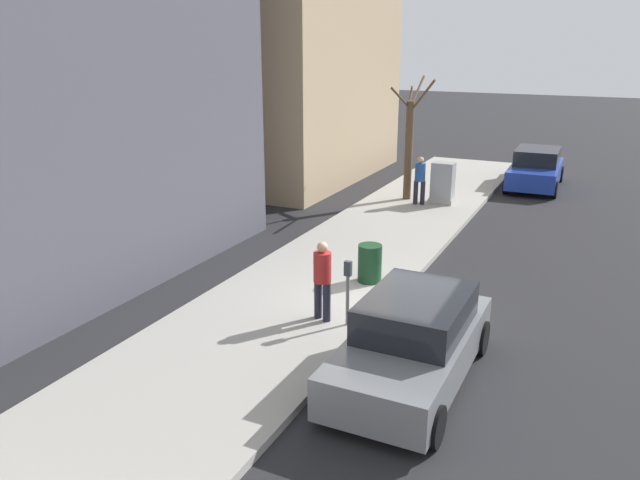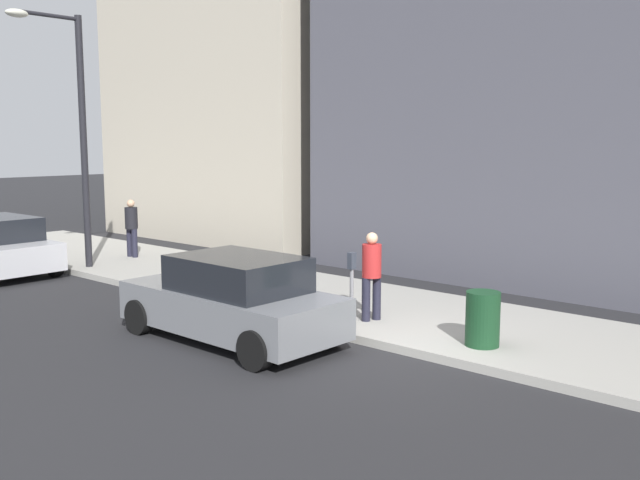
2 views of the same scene
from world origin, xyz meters
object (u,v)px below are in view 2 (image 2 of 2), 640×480
streetlamp (73,120)px  trash_bin (483,319)px  parked_car_grey (233,300)px  parking_meter (352,281)px  pedestrian_midblock (372,271)px  pedestrian_far_corner (131,225)px

streetlamp → trash_bin: bearing=-86.9°
parked_car_grey → parking_meter: bearing=-35.6°
parked_car_grey → pedestrian_midblock: (2.29, -1.28, 0.35)m
streetlamp → pedestrian_midblock: streetlamp is taller
parked_car_grey → streetlamp: bearing=79.3°
pedestrian_midblock → pedestrian_far_corner: bearing=101.1°
parking_meter → trash_bin: size_ratio=1.50×
parked_car_grey → pedestrian_midblock: 2.65m
parking_meter → pedestrian_midblock: bearing=-2.0°
streetlamp → parked_car_grey: bearing=-101.3°
parked_car_grey → streetlamp: 8.66m
parking_meter → streetlamp: bearing=91.1°
parked_car_grey → streetlamp: size_ratio=0.65×
parked_car_grey → trash_bin: size_ratio=4.68×
parked_car_grey → pedestrian_midblock: pedestrian_midblock is taller
parked_car_grey → parking_meter: size_ratio=3.12×
trash_bin → pedestrian_far_corner: pedestrian_far_corner is taller
streetlamp → pedestrian_far_corner: bearing=14.4°
parking_meter → pedestrian_far_corner: bearing=79.5°
pedestrian_midblock → parking_meter: bearing=-163.7°
parked_car_grey → streetlamp: (1.57, 7.86, 3.28)m
trash_bin → pedestrian_far_corner: bearing=83.7°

